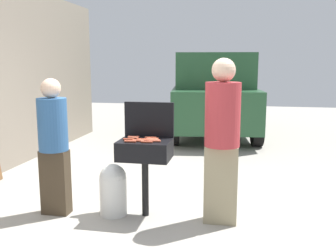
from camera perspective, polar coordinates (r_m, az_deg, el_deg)
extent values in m
plane|color=#9E998E|center=(4.74, -6.33, -12.66)|extent=(24.00, 24.00, 0.00)
cylinder|color=black|center=(4.46, -3.49, -9.32)|extent=(0.08, 0.08, 0.69)
cube|color=black|center=(4.33, -3.55, -3.62)|extent=(0.60, 0.44, 0.22)
cube|color=black|center=(4.48, -2.88, 0.99)|extent=(0.60, 0.05, 0.42)
cylinder|color=#B74C33|center=(4.17, -3.26, -2.43)|extent=(0.13, 0.03, 0.03)
cylinder|color=#C6593D|center=(4.40, -5.32, -1.81)|extent=(0.13, 0.04, 0.03)
cylinder|color=#AD4228|center=(4.31, -5.99, -2.05)|extent=(0.13, 0.03, 0.03)
cylinder|color=#C6593D|center=(4.26, -2.14, -2.16)|extent=(0.13, 0.03, 0.03)
cylinder|color=#B74C33|center=(4.21, -5.78, -2.34)|extent=(0.13, 0.04, 0.03)
cylinder|color=#C6593D|center=(4.23, -4.55, -2.25)|extent=(0.13, 0.03, 0.03)
cylinder|color=#C6593D|center=(4.45, -5.26, -1.68)|extent=(0.13, 0.03, 0.03)
cylinder|color=#C6593D|center=(4.31, -2.45, -2.03)|extent=(0.13, 0.03, 0.03)
cylinder|color=#AD4228|center=(4.33, -2.33, -1.96)|extent=(0.13, 0.03, 0.03)
cylinder|color=#C6593D|center=(4.21, -2.00, -2.29)|extent=(0.13, 0.04, 0.03)
cylinder|color=#B74C33|center=(4.25, -3.65, -2.18)|extent=(0.13, 0.04, 0.03)
cylinder|color=#AD4228|center=(4.30, -3.93, -2.07)|extent=(0.13, 0.03, 0.03)
cylinder|color=#B74C33|center=(4.37, -2.73, -1.86)|extent=(0.13, 0.03, 0.03)
cylinder|color=#B74C33|center=(4.40, -2.64, -1.78)|extent=(0.13, 0.04, 0.03)
cylinder|color=silver|center=(4.56, -8.34, -10.50)|extent=(0.32, 0.32, 0.46)
sphere|color=silver|center=(4.49, -8.41, -7.74)|extent=(0.31, 0.31, 0.31)
cube|color=#3F3323|center=(4.69, -16.76, -8.19)|extent=(0.32, 0.18, 0.78)
cylinder|color=#2D598C|center=(4.54, -17.18, 0.22)|extent=(0.34, 0.34, 0.61)
sphere|color=beige|center=(4.49, -17.44, 5.52)|extent=(0.23, 0.23, 0.23)
cube|color=gray|center=(4.29, 8.06, -8.80)|extent=(0.37, 0.20, 0.88)
cylinder|color=#B23338|center=(4.11, 8.32, 1.75)|extent=(0.39, 0.39, 0.70)
sphere|color=beige|center=(4.07, 8.48, 8.43)|extent=(0.26, 0.26, 0.26)
cube|color=#234C2D|center=(9.71, 6.73, 3.46)|extent=(2.45, 4.61, 0.90)
cube|color=#234C2D|center=(9.46, 6.89, 8.45)|extent=(2.08, 2.80, 0.80)
cylinder|color=black|center=(8.36, 13.42, -0.83)|extent=(0.30, 0.66, 0.64)
cylinder|color=black|center=(8.24, 0.95, -0.71)|extent=(0.30, 0.66, 0.64)
cylinder|color=black|center=(11.37, 10.82, 1.95)|extent=(0.30, 0.66, 0.64)
cylinder|color=black|center=(11.28, 1.69, 2.06)|extent=(0.30, 0.66, 0.64)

